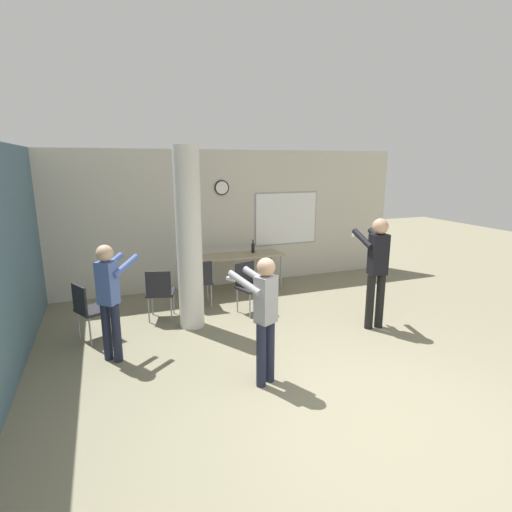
# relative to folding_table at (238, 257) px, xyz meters

# --- Properties ---
(ground_plane) EXTENTS (24.00, 24.00, 0.00)m
(ground_plane) POSITION_rel_folding_table_xyz_m (-0.13, -4.54, -0.69)
(ground_plane) COLOR gray
(wall_left_accent) EXTENTS (0.12, 7.00, 2.80)m
(wall_left_accent) POSITION_rel_folding_table_xyz_m (-3.63, -2.04, 0.71)
(wall_left_accent) COLOR slate
(wall_left_accent) RESTS_ON ground_plane
(wall_back) EXTENTS (8.00, 0.15, 2.80)m
(wall_back) POSITION_rel_folding_table_xyz_m (-0.11, 0.52, 0.71)
(wall_back) COLOR beige
(wall_back) RESTS_ON ground_plane
(support_pillar) EXTENTS (0.39, 0.39, 2.80)m
(support_pillar) POSITION_rel_folding_table_xyz_m (-1.28, -1.50, 0.71)
(support_pillar) COLOR silver
(support_pillar) RESTS_ON ground_plane
(folding_table) EXTENTS (1.80, 0.63, 0.74)m
(folding_table) POSITION_rel_folding_table_xyz_m (0.00, 0.00, 0.00)
(folding_table) COLOR tan
(folding_table) RESTS_ON ground_plane
(bottle_on_table) EXTENTS (0.07, 0.07, 0.27)m
(bottle_on_table) POSITION_rel_folding_table_xyz_m (0.34, 0.06, 0.16)
(bottle_on_table) COLOR black
(bottle_on_table) RESTS_ON folding_table
(chair_by_left_wall) EXTENTS (0.59, 0.59, 0.87)m
(chair_by_left_wall) POSITION_rel_folding_table_xyz_m (-2.77, -1.49, -0.18)
(chair_by_left_wall) COLOR #232328
(chair_by_left_wall) RESTS_ON ground_plane
(chair_table_front) EXTENTS (0.55, 0.55, 0.87)m
(chair_table_front) POSITION_rel_folding_table_xyz_m (-0.21, -1.24, -0.18)
(chair_table_front) COLOR #232328
(chair_table_front) RESTS_ON ground_plane
(chair_table_left) EXTENTS (0.46, 0.46, 0.87)m
(chair_table_left) POSITION_rel_folding_table_xyz_m (-0.96, -0.69, -0.18)
(chair_table_left) COLOR #232328
(chair_table_left) RESTS_ON ground_plane
(chair_near_pillar) EXTENTS (0.54, 0.54, 0.87)m
(chair_near_pillar) POSITION_rel_folding_table_xyz_m (-1.71, -1.07, -0.18)
(chair_near_pillar) COLOR #232328
(chair_near_pillar) RESTS_ON ground_plane
(person_playing_side) EXTENTS (0.43, 0.70, 1.74)m
(person_playing_side) POSITION_rel_folding_table_xyz_m (1.38, -2.57, 0.34)
(person_playing_side) COLOR black
(person_playing_side) RESTS_ON ground_plane
(person_watching_back) EXTENTS (0.58, 0.61, 1.56)m
(person_watching_back) POSITION_rel_folding_table_xyz_m (-2.48, -2.23, 0.23)
(person_watching_back) COLOR #1E2338
(person_watching_back) RESTS_ON ground_plane
(person_playing_front) EXTENTS (0.51, 0.62, 1.53)m
(person_playing_front) POSITION_rel_folding_table_xyz_m (-0.85, -3.47, 0.21)
(person_playing_front) COLOR #1E2338
(person_playing_front) RESTS_ON ground_plane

